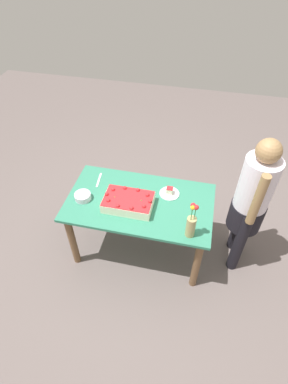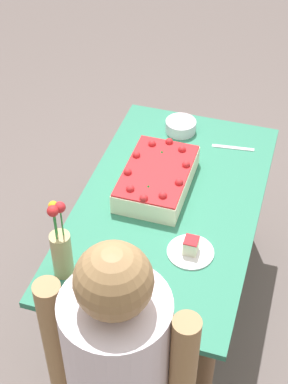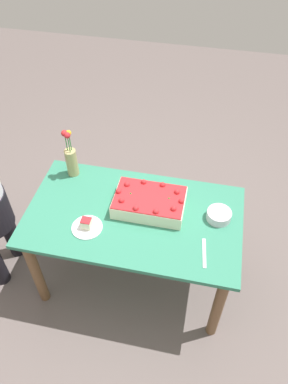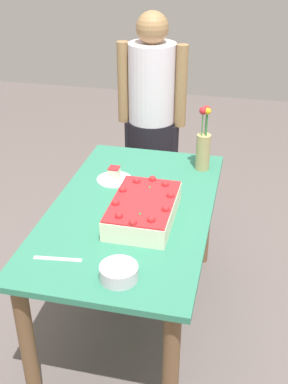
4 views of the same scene
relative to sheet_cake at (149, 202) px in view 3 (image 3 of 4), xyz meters
name	(u,v)px [view 3 (image 3 of 4)]	position (x,y,z in m)	size (l,w,h in m)	color
ground_plane	(135,275)	(0.09, 0.08, -0.78)	(8.00, 8.00, 0.00)	#655956
dining_table	(134,227)	(0.09, 0.08, -0.18)	(1.37, 0.78, 0.73)	#327E61
sheet_cake	(149,202)	(0.00, 0.00, 0.00)	(0.45, 0.29, 0.13)	#F1EECC
serving_plate_with_slice	(87,226)	(0.34, 0.24, -0.03)	(0.19, 0.19, 0.08)	white
cake_knife	(204,253)	(-0.38, 0.28, -0.05)	(0.20, 0.02, 0.00)	silver
flower_vase	(71,159)	(0.59, -0.21, 0.08)	(0.08, 0.08, 0.37)	tan
fruit_bowl	(219,215)	(-0.44, 0.00, -0.02)	(0.15, 0.15, 0.06)	silver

